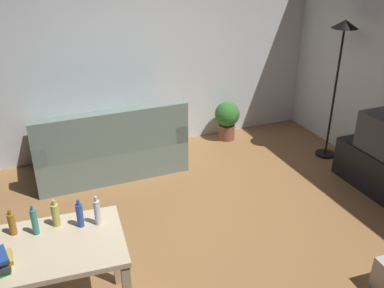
# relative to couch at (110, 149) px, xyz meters

# --- Properties ---
(ground_plane) EXTENTS (5.20, 4.40, 0.02)m
(ground_plane) POSITION_rel_couch_xyz_m (0.56, -1.59, -0.32)
(ground_plane) COLOR olive
(wall_rear) EXTENTS (5.20, 0.10, 2.70)m
(wall_rear) POSITION_rel_couch_xyz_m (0.56, 0.61, 1.04)
(wall_rear) COLOR silver
(wall_rear) RESTS_ON ground_plane
(couch) EXTENTS (1.82, 0.84, 0.92)m
(couch) POSITION_rel_couch_xyz_m (0.00, 0.00, 0.00)
(couch) COLOR slate
(couch) RESTS_ON ground_plane
(tv_stand) EXTENTS (0.44, 1.10, 0.48)m
(tv_stand) POSITION_rel_couch_xyz_m (2.81, -1.63, -0.07)
(tv_stand) COLOR black
(tv_stand) RESTS_ON ground_plane
(torchiere_lamp) EXTENTS (0.32, 0.32, 1.81)m
(torchiere_lamp) POSITION_rel_couch_xyz_m (2.81, -0.67, 1.11)
(torchiere_lamp) COLOR black
(torchiere_lamp) RESTS_ON ground_plane
(desk) EXTENTS (1.26, 0.80, 0.76)m
(desk) POSITION_rel_couch_xyz_m (-0.96, -2.21, 0.34)
(desk) COLOR #C6B28E
(desk) RESTS_ON ground_plane
(potted_plant) EXTENTS (0.36, 0.36, 0.57)m
(potted_plant) POSITION_rel_couch_xyz_m (1.79, 0.31, 0.02)
(potted_plant) COLOR brown
(potted_plant) RESTS_ON ground_plane
(bottle_amber) EXTENTS (0.05, 0.05, 0.21)m
(bottle_amber) POSITION_rel_couch_xyz_m (-1.10, -1.99, 0.54)
(bottle_amber) COLOR #9E6019
(bottle_amber) RESTS_ON desk
(bottle_tall) EXTENTS (0.05, 0.05, 0.24)m
(bottle_tall) POSITION_rel_couch_xyz_m (-0.95, -2.05, 0.56)
(bottle_tall) COLOR teal
(bottle_tall) RESTS_ON desk
(bottle_squat) EXTENTS (0.06, 0.06, 0.22)m
(bottle_squat) POSITION_rel_couch_xyz_m (-0.80, -2.00, 0.55)
(bottle_squat) COLOR #BCB24C
(bottle_squat) RESTS_ON desk
(bottle_blue) EXTENTS (0.05, 0.05, 0.23)m
(bottle_blue) POSITION_rel_couch_xyz_m (-0.64, -2.08, 0.55)
(bottle_blue) COLOR #2347A3
(bottle_blue) RESTS_ON desk
(bottle_clear) EXTENTS (0.05, 0.05, 0.24)m
(bottle_clear) POSITION_rel_couch_xyz_m (-0.51, -2.10, 0.56)
(bottle_clear) COLOR silver
(bottle_clear) RESTS_ON desk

